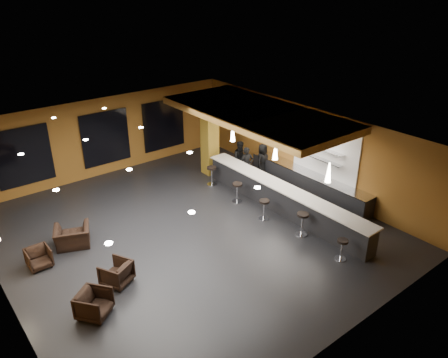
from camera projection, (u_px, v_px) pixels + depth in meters
floor at (189, 233)px, 15.53m from camera, size 12.00×13.00×0.10m
ceiling at (185, 137)px, 13.99m from camera, size 12.00×13.00×0.10m
wall_back at (104, 136)px, 19.40m from camera, size 12.00×0.10×3.50m
wall_front at (345, 286)px, 10.13m from camera, size 12.00×0.10×3.50m
wall_right at (308, 147)px, 18.16m from camera, size 0.10×13.00×3.50m
wood_soffit at (256, 113)px, 17.03m from camera, size 3.60×8.00×0.28m
window_left at (23, 157)px, 17.38m from camera, size 2.20×0.06×2.40m
window_center at (106, 138)px, 19.34m from camera, size 2.20×0.06×2.40m
window_right at (164, 125)px, 21.03m from camera, size 2.20×0.06×2.40m
tile_backsplash at (326, 149)px, 17.30m from camera, size 0.06×3.20×2.40m
bar_counter at (282, 200)px, 16.64m from camera, size 0.60×8.00×1.00m
bar_top at (283, 187)px, 16.42m from camera, size 0.78×8.10×0.05m
prep_counter at (308, 183)px, 18.15m from camera, size 0.70×6.00×0.86m
prep_top at (308, 173)px, 17.95m from camera, size 0.72×6.00×0.03m
wall_shelf_lower at (326, 161)px, 17.25m from camera, size 0.30×1.50×0.03m
wall_shelf_upper at (327, 150)px, 17.05m from camera, size 0.30×1.50×0.03m
column at (210, 137)px, 19.36m from camera, size 0.60×0.60×3.50m
pendant_0 at (329, 173)px, 14.43m from camera, size 0.20×0.20×0.70m
pendant_1 at (275, 151)px, 16.20m from camera, size 0.20×0.20×0.70m
pendant_2 at (233, 133)px, 17.97m from camera, size 0.20×0.20×0.70m
staff_a at (247, 165)px, 18.92m from camera, size 0.68×0.57×1.58m
staff_b at (241, 159)px, 19.46m from camera, size 0.96×0.85×1.63m
staff_c at (262, 160)px, 19.44m from camera, size 0.87×0.70×1.53m
armchair_a at (94, 304)px, 11.58m from camera, size 1.13×1.13×0.75m
armchair_b at (116, 273)px, 12.80m from camera, size 1.05×1.06×0.73m
armchair_c at (39, 258)px, 13.53m from camera, size 0.70×0.72×0.65m
armchair_d at (73, 237)px, 14.55m from camera, size 1.41×1.34×0.73m
bar_stool_0 at (342, 247)px, 13.82m from camera, size 0.37×0.37×0.73m
bar_stool_1 at (302, 221)px, 15.10m from camera, size 0.43×0.43×0.85m
bar_stool_2 at (264, 207)px, 16.10m from camera, size 0.40×0.40×0.79m
bar_stool_3 at (237, 190)px, 17.32m from camera, size 0.41×0.41×0.82m
bar_stool_4 at (212, 173)px, 18.72m from camera, size 0.42×0.42×0.84m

